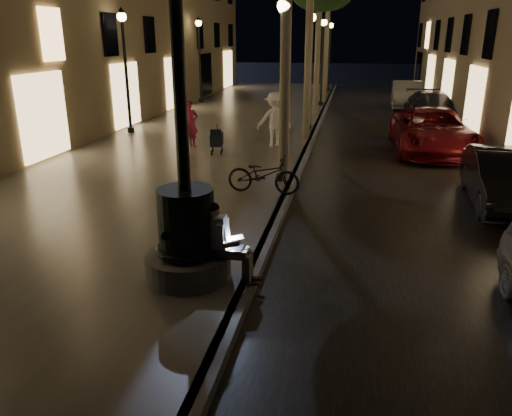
% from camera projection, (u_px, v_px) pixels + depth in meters
% --- Properties ---
extents(ground, '(120.00, 120.00, 0.00)m').
position_uv_depth(ground, '(313.00, 139.00, 20.21)').
color(ground, black).
rests_on(ground, ground).
extents(cobble_lane, '(6.00, 45.00, 0.02)m').
position_uv_depth(cobble_lane, '(389.00, 142.00, 19.68)').
color(cobble_lane, black).
rests_on(cobble_lane, ground).
extents(promenade, '(8.00, 45.00, 0.20)m').
position_uv_depth(promenade, '(217.00, 133.00, 20.89)').
color(promenade, '#605D55').
rests_on(promenade, ground).
extents(curb_strip, '(0.25, 45.00, 0.20)m').
position_uv_depth(curb_strip, '(313.00, 137.00, 20.18)').
color(curb_strip, '#59595B').
rests_on(curb_strip, ground).
extents(fountain_lamppost, '(1.40, 1.40, 5.21)m').
position_uv_depth(fountain_lamppost, '(186.00, 218.00, 7.92)').
color(fountain_lamppost, '#59595B').
rests_on(fountain_lamppost, promenade).
extents(seated_man_laptop, '(0.94, 0.32, 1.31)m').
position_uv_depth(seated_man_laptop, '(224.00, 240.00, 7.92)').
color(seated_man_laptop, gray).
rests_on(seated_man_laptop, promenade).
extents(lamp_curb_a, '(0.36, 0.36, 4.81)m').
position_uv_depth(lamp_curb_a, '(283.00, 66.00, 12.71)').
color(lamp_curb_a, black).
rests_on(lamp_curb_a, promenade).
extents(lamp_curb_b, '(0.36, 0.36, 4.81)m').
position_uv_depth(lamp_curb_b, '(310.00, 55.00, 20.13)').
color(lamp_curb_b, black).
rests_on(lamp_curb_b, promenade).
extents(lamp_curb_c, '(0.36, 0.36, 4.81)m').
position_uv_depth(lamp_curb_c, '(323.00, 50.00, 27.56)').
color(lamp_curb_c, black).
rests_on(lamp_curb_c, promenade).
extents(lamp_curb_d, '(0.36, 0.36, 4.81)m').
position_uv_depth(lamp_curb_d, '(330.00, 47.00, 34.99)').
color(lamp_curb_d, black).
rests_on(lamp_curb_d, promenade).
extents(lamp_left_b, '(0.36, 0.36, 4.81)m').
position_uv_depth(lamp_left_b, '(125.00, 55.00, 19.54)').
color(lamp_left_b, black).
rests_on(lamp_left_b, promenade).
extents(lamp_left_c, '(0.36, 0.36, 4.81)m').
position_uv_depth(lamp_left_c, '(199.00, 49.00, 28.82)').
color(lamp_left_c, black).
rests_on(lamp_left_c, promenade).
extents(stroller, '(0.51, 0.96, 0.96)m').
position_uv_depth(stroller, '(217.00, 139.00, 16.65)').
color(stroller, black).
rests_on(stroller, promenade).
extents(car_second, '(1.67, 4.23, 1.37)m').
position_uv_depth(car_second, '(504.00, 179.00, 12.05)').
color(car_second, black).
rests_on(car_second, ground).
extents(car_third, '(2.65, 5.58, 1.54)m').
position_uv_depth(car_third, '(432.00, 131.00, 17.64)').
color(car_third, maroon).
rests_on(car_third, ground).
extents(car_rear, '(2.34, 5.12, 1.45)m').
position_uv_depth(car_rear, '(432.00, 108.00, 23.52)').
color(car_rear, '#2E2F33').
rests_on(car_rear, ground).
extents(car_fifth, '(1.79, 4.68, 1.52)m').
position_uv_depth(car_fifth, '(407.00, 95.00, 28.57)').
color(car_fifth, '#9E9D99').
rests_on(car_fifth, ground).
extents(pedestrian_red, '(0.71, 0.61, 1.64)m').
position_uv_depth(pedestrian_red, '(190.00, 124.00, 17.55)').
color(pedestrian_red, '#B62446').
rests_on(pedestrian_red, promenade).
extents(pedestrian_pink, '(0.93, 0.82, 1.59)m').
position_uv_depth(pedestrian_pink, '(187.00, 124.00, 17.78)').
color(pedestrian_pink, '#C66980').
rests_on(pedestrian_pink, promenade).
extents(pedestrian_white, '(1.40, 1.07, 1.91)m').
position_uv_depth(pedestrian_white, '(274.00, 119.00, 17.69)').
color(pedestrian_white, white).
rests_on(pedestrian_white, promenade).
extents(bicycle, '(1.86, 0.73, 0.96)m').
position_uv_depth(bicycle, '(263.00, 175.00, 12.45)').
color(bicycle, black).
rests_on(bicycle, promenade).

